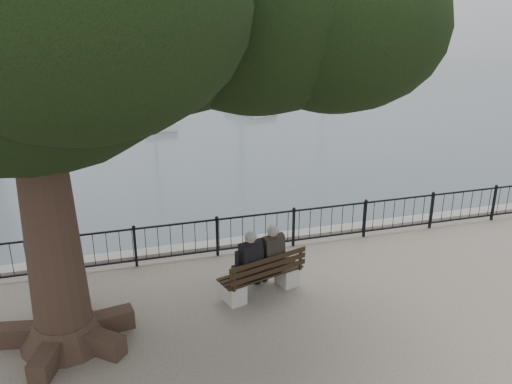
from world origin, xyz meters
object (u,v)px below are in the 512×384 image
object	(u,v)px
person_right	(269,259)
bench	(262,279)
lion_monument	(147,27)
person_left	(247,266)

from	to	relation	value
person_right	bench	bearing A→B (deg)	-138.35
lion_monument	bench	bearing A→B (deg)	-92.81
person_left	lion_monument	distance (m)	49.53
person_right	lion_monument	bearing A→B (deg)	87.41
person_left	person_right	distance (m)	0.56
bench	lion_monument	bearing A→B (deg)	87.19
bench	person_right	bearing A→B (deg)	41.65
bench	person_left	xyz separation A→B (m)	(-0.34, 0.01, 0.39)
person_left	lion_monument	size ratio (longest dim) A/B	0.18
bench	person_right	xyz separation A→B (m)	(0.20, 0.17, 0.39)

